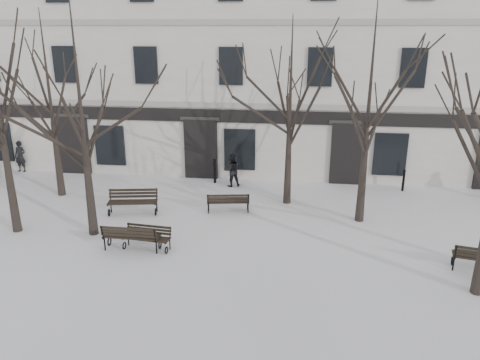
% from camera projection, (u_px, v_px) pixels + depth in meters
% --- Properties ---
extents(ground, '(100.00, 100.00, 0.00)m').
position_uv_depth(ground, '(257.00, 256.00, 15.19)').
color(ground, white).
rests_on(ground, ground).
extents(building, '(40.40, 10.20, 11.40)m').
position_uv_depth(building, '(280.00, 57.00, 25.69)').
color(building, silver).
rests_on(building, ground).
extents(tree_1, '(5.74, 5.74, 8.20)m').
position_uv_depth(tree_1, '(79.00, 90.00, 15.26)').
color(tree_1, black).
rests_on(tree_1, ground).
extents(tree_4, '(5.49, 5.49, 7.84)m').
position_uv_depth(tree_4, '(48.00, 83.00, 19.24)').
color(tree_4, black).
rests_on(tree_4, ground).
extents(tree_5, '(5.30, 5.30, 7.57)m').
position_uv_depth(tree_5, '(291.00, 90.00, 18.37)').
color(tree_5, black).
rests_on(tree_5, ground).
extents(tree_6, '(5.61, 5.61, 8.02)m').
position_uv_depth(tree_6, '(370.00, 89.00, 16.44)').
color(tree_6, black).
rests_on(tree_6, ground).
extents(bench_0, '(1.63, 0.73, 0.80)m').
position_uv_depth(bench_0, '(147.00, 237.00, 15.59)').
color(bench_0, black).
rests_on(bench_0, ground).
extents(bench_1, '(1.89, 0.70, 0.95)m').
position_uv_depth(bench_1, '(131.00, 236.00, 15.44)').
color(bench_1, black).
rests_on(bench_1, ground).
extents(bench_3, '(2.01, 1.02, 0.97)m').
position_uv_depth(bench_3, '(133.00, 201.00, 18.55)').
color(bench_3, black).
rests_on(bench_3, ground).
extents(bench_4, '(1.75, 0.87, 0.84)m').
position_uv_depth(bench_4, '(228.00, 202.00, 18.66)').
color(bench_4, black).
rests_on(bench_4, ground).
extents(bollard_a, '(0.15, 0.15, 1.19)m').
position_uv_depth(bollard_a, '(215.00, 170.00, 22.16)').
color(bollard_a, black).
rests_on(bollard_a, ground).
extents(bollard_b, '(0.13, 0.13, 1.01)m').
position_uv_depth(bollard_b, '(404.00, 180.00, 21.09)').
color(bollard_b, black).
rests_on(bollard_b, ground).
extents(pedestrian_a, '(0.59, 0.40, 1.60)m').
position_uv_depth(pedestrian_a, '(23.00, 171.00, 24.11)').
color(pedestrian_a, black).
rests_on(pedestrian_a, ground).
extents(pedestrian_b, '(0.92, 0.83, 1.55)m').
position_uv_depth(pedestrian_b, '(232.00, 186.00, 21.89)').
color(pedestrian_b, black).
rests_on(pedestrian_b, ground).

